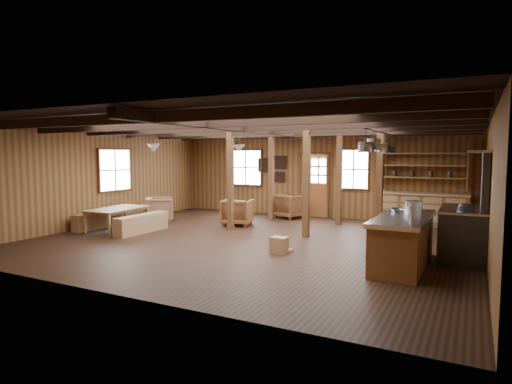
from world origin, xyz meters
TOP-DOWN VIEW (x-y plane):
  - room at (0.00, 0.00)m, footprint 10.04×9.04m
  - ceiling_joists at (0.00, 0.18)m, footprint 9.80×8.82m
  - timber_posts at (0.52, 2.08)m, footprint 3.95×2.35m
  - back_door at (0.00, 4.45)m, footprint 1.02×0.08m
  - window_back_left at (-2.60, 4.46)m, footprint 1.32×0.06m
  - window_back_right at (1.30, 4.46)m, footprint 1.02×0.06m
  - window_left at (-4.96, 0.50)m, footprint 0.14×1.24m
  - notice_boards at (-1.50, 4.46)m, footprint 1.08×0.03m
  - back_counter at (3.40, 4.20)m, footprint 2.55×0.60m
  - pendant_lamps at (-2.25, 1.00)m, footprint 1.86×2.36m
  - pot_rack at (2.89, 0.25)m, footprint 0.38×3.00m
  - kitchen_island at (3.60, -0.84)m, footprint 0.91×2.51m
  - step_stool at (1.13, -0.94)m, footprint 0.41×0.31m
  - commercial_range at (4.64, 0.22)m, footprint 0.89×1.74m
  - dining_table at (-3.90, -0.45)m, footprint 1.10×1.80m
  - bench_wall at (-4.65, -0.45)m, footprint 0.31×1.65m
  - bench_aisle at (-3.08, -0.45)m, footprint 0.33×1.76m
  - armchair_a at (-1.42, 1.78)m, footprint 1.01×1.02m
  - armchair_b at (-0.60, 3.80)m, footprint 1.08×1.10m
  - armchair_c at (-3.92, 1.29)m, footprint 1.16×1.15m
  - counter_pot at (3.64, 0.09)m, footprint 0.33×0.33m
  - bowl at (3.39, -0.29)m, footprint 0.29×0.29m

SIDE VIEW (x-z plane):
  - step_stool at x=1.13m, z-range 0.00..0.34m
  - bench_wall at x=-4.65m, z-range 0.00..0.45m
  - bench_aisle at x=-3.08m, z-range 0.00..0.48m
  - dining_table at x=-3.90m, z-range 0.00..0.61m
  - armchair_c at x=-3.92m, z-range 0.00..0.76m
  - armchair_a at x=-1.42m, z-range 0.00..0.78m
  - armchair_b at x=-0.60m, z-range 0.00..0.79m
  - kitchen_island at x=3.60m, z-range -0.12..1.08m
  - back_counter at x=3.40m, z-range -0.62..1.83m
  - commercial_range at x=4.64m, z-range -0.40..1.75m
  - back_door at x=0.00m, z-range -0.19..1.96m
  - bowl at x=3.39m, z-range 0.94..1.00m
  - counter_pot at x=3.64m, z-range 0.94..1.14m
  - room at x=0.00m, z-range -0.02..2.82m
  - timber_posts at x=0.52m, z-range 0.00..2.80m
  - window_back_left at x=-2.60m, z-range 0.94..2.26m
  - window_back_right at x=1.30m, z-range 0.94..2.26m
  - window_left at x=-4.96m, z-range 0.94..2.26m
  - notice_boards at x=-1.50m, z-range 1.19..2.09m
  - pot_rack at x=2.89m, z-range 2.02..2.48m
  - pendant_lamps at x=-2.25m, z-range 1.92..2.58m
  - ceiling_joists at x=0.00m, z-range 2.59..2.77m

